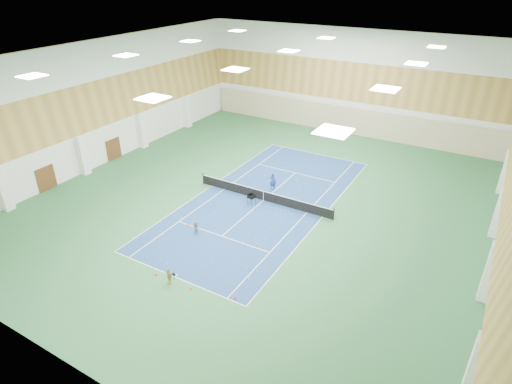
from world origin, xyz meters
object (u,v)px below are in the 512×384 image
coach (273,181)px  child_court (196,228)px  ball_cart (251,200)px  child_apron (169,276)px  tennis_net (263,195)px

coach → child_court: bearing=77.8°
ball_cart → child_court: bearing=-94.8°
child_apron → ball_cart: child_apron is taller
child_court → ball_cart: child_court is taller
tennis_net → coach: size_ratio=7.71×
coach → tennis_net: bearing=94.7°
tennis_net → child_court: 7.36m
child_court → child_apron: size_ratio=0.89×
tennis_net → child_apron: (0.15, -12.56, 0.05)m
coach → child_apron: (0.44, -14.79, -0.23)m
coach → child_apron: size_ratio=1.38×
child_court → child_apron: (1.99, -5.43, 0.06)m
coach → ball_cart: size_ratio=1.67×
tennis_net → ball_cart: 1.26m
tennis_net → child_apron: 12.56m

